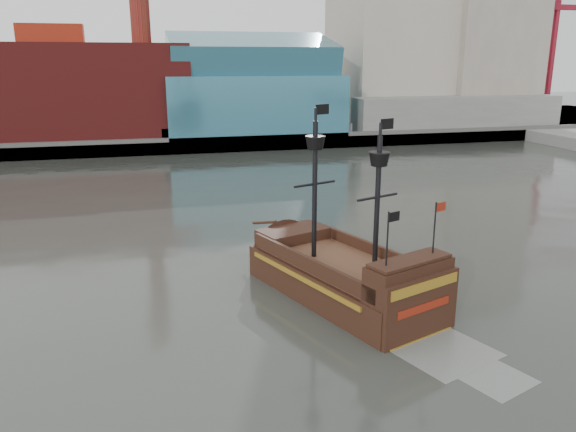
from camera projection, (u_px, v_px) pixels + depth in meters
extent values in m
plane|color=#2A2C27|center=(320.00, 322.00, 32.05)|extent=(400.00, 400.00, 0.00)
cube|color=slate|center=(186.00, 127.00, 117.51)|extent=(220.00, 60.00, 2.00)
cube|color=#4C4C49|center=(201.00, 145.00, 89.94)|extent=(220.00, 1.00, 2.60)
cube|color=maroon|center=(57.00, 92.00, 91.22)|extent=(42.00, 18.00, 15.00)
cube|color=#306B81|center=(252.00, 104.00, 97.84)|extent=(30.00, 16.00, 10.00)
cube|color=#B0A592|center=(391.00, 4.00, 109.66)|extent=(20.00, 22.00, 46.00)
cube|color=#A19687|center=(482.00, 26.00, 111.40)|extent=(18.00, 18.00, 38.00)
cube|color=slate|center=(458.00, 113.00, 103.93)|extent=(40.00, 6.00, 6.00)
cube|color=#306B81|center=(252.00, 57.00, 95.69)|extent=(28.00, 14.94, 8.78)
cube|color=slate|center=(538.00, 110.00, 126.57)|extent=(4.00, 4.00, 3.00)
cylinder|color=maroon|center=(546.00, 43.00, 122.68)|extent=(1.40, 1.40, 32.00)
cube|color=slate|center=(546.00, 106.00, 138.33)|extent=(4.00, 4.00, 3.00)
cylinder|color=maroon|center=(552.00, 58.00, 135.24)|extent=(1.40, 1.40, 26.00)
cube|color=maroon|center=(547.00, 5.00, 131.29)|extent=(5.00, 2.50, 2.50)
cube|color=black|center=(340.00, 287.00, 35.37)|extent=(9.58, 14.23, 2.85)
cube|color=#4E2F1C|center=(341.00, 263.00, 34.94)|extent=(8.62, 12.81, 0.33)
cube|color=black|center=(293.00, 236.00, 39.03)|extent=(5.27, 4.04, 1.10)
cube|color=black|center=(409.00, 279.00, 30.19)|extent=(5.49, 3.40, 1.97)
cube|color=black|center=(421.00, 316.00, 29.86)|extent=(5.15, 2.06, 4.39)
cube|color=olive|center=(425.00, 286.00, 29.26)|extent=(4.68, 1.74, 0.55)
cube|color=maroon|center=(424.00, 308.00, 29.59)|extent=(3.64, 1.37, 0.44)
cylinder|color=black|center=(315.00, 191.00, 34.58)|extent=(0.39, 0.39, 8.55)
cylinder|color=black|center=(377.00, 204.00, 32.81)|extent=(0.39, 0.39, 7.89)
cone|color=black|center=(315.00, 143.00, 33.79)|extent=(1.54, 1.54, 0.77)
cone|color=black|center=(379.00, 159.00, 32.10)|extent=(1.54, 1.54, 0.77)
cube|color=black|center=(322.00, 109.00, 33.53)|extent=(0.94, 0.36, 0.60)
cube|color=black|center=(387.00, 124.00, 31.84)|extent=(0.94, 0.36, 0.60)
cube|color=gray|center=(446.00, 352.00, 28.74)|extent=(5.71, 5.28, 0.02)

